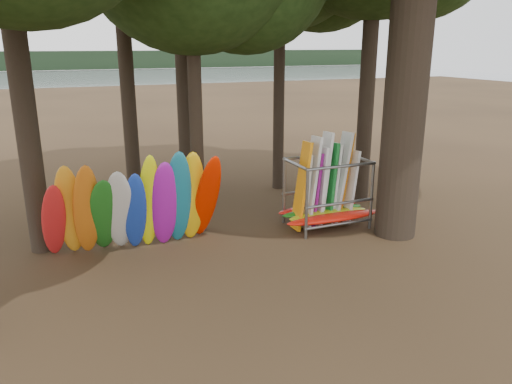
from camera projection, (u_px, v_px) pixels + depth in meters
name	position (u px, v px, depth m)	size (l,w,h in m)	color
ground	(272.00, 258.00, 13.24)	(120.00, 120.00, 0.00)	#47331E
lake	(87.00, 87.00, 66.36)	(160.00, 160.00, 0.00)	gray
far_shore	(67.00, 60.00, 110.05)	(160.00, 4.00, 4.00)	black
kayak_row	(138.00, 207.00, 13.29)	(4.80, 1.89, 2.92)	red
storage_rack	(327.00, 195.00, 15.36)	(3.19, 1.54, 2.92)	gray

